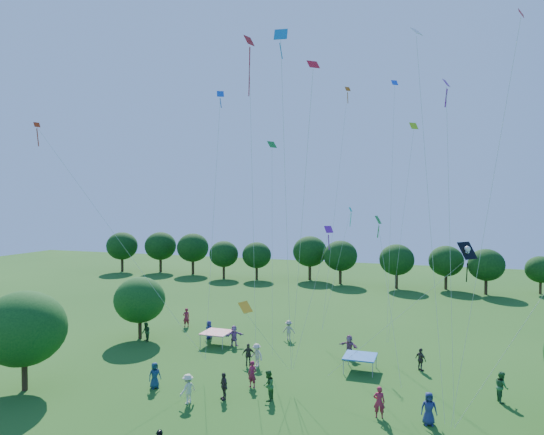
{
  "coord_description": "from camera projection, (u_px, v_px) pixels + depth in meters",
  "views": [
    {
      "loc": [
        9.58,
        -13.81,
        12.03
      ],
      "look_at": [
        0.0,
        14.0,
        11.0
      ],
      "focal_mm": 32.0,
      "sensor_mm": 36.0,
      "label": 1
    }
  ],
  "objects": [
    {
      "name": "crowd_person_4",
      "position": [
        421.0,
        359.0,
        34.19
      ],
      "size": [
        0.99,
        0.94,
        1.6
      ],
      "primitive_type": "imported",
      "rotation": [
        0.0,
        0.0,
        2.42
      ],
      "color": "#3C3430",
      "rests_on": "ground"
    },
    {
      "name": "crowd_person_9",
      "position": [
        289.0,
        330.0,
        41.8
      ],
      "size": [
        1.14,
        0.6,
        1.68
      ],
      "primitive_type": "imported",
      "rotation": [
        0.0,
        0.0,
        3.24
      ],
      "color": "tan",
      "rests_on": "ground"
    },
    {
      "name": "small_kite_13",
      "position": [
        448.0,
        177.0,
        22.65
      ],
      "size": [
        0.75,
        0.48,
        16.38
      ],
      "color": "#8F1996"
    },
    {
      "name": "crowd_person_5",
      "position": [
        349.0,
        346.0,
        37.05
      ],
      "size": [
        1.72,
        1.16,
        1.74
      ],
      "primitive_type": "imported",
      "rotation": [
        0.0,
        0.0,
        5.89
      ],
      "color": "#8B5176",
      "rests_on": "ground"
    },
    {
      "name": "small_kite_9",
      "position": [
        341.0,
        157.0,
        40.67
      ],
      "size": [
        1.93,
        2.23,
        20.35
      ],
      "color": "#D1570B"
    },
    {
      "name": "small_kite_4",
      "position": [
        393.0,
        149.0,
        39.34
      ],
      "size": [
        0.61,
        5.03,
        20.8
      ],
      "color": "blue"
    },
    {
      "name": "near_tree_north",
      "position": [
        140.0,
        300.0,
        42.12
      ],
      "size": [
        4.41,
        4.41,
        5.39
      ],
      "color": "#422B19",
      "rests_on": "ground"
    },
    {
      "name": "crowd_person_3",
      "position": [
        188.0,
        389.0,
        28.66
      ],
      "size": [
        0.87,
        1.25,
        1.76
      ],
      "primitive_type": "imported",
      "rotation": [
        0.0,
        0.0,
        4.37
      ],
      "color": "beige",
      "rests_on": "ground"
    },
    {
      "name": "crowd_person_0",
      "position": [
        209.0,
        330.0,
        42.11
      ],
      "size": [
        0.68,
        0.88,
        1.57
      ],
      "primitive_type": "imported",
      "rotation": [
        0.0,
        0.0,
        4.33
      ],
      "color": "navy",
      "rests_on": "ground"
    },
    {
      "name": "near_tree_west",
      "position": [
        24.0,
        328.0,
        30.54
      ],
      "size": [
        5.23,
        5.23,
        6.32
      ],
      "color": "#422B19",
      "rests_on": "ground"
    },
    {
      "name": "crowd_person_13",
      "position": [
        186.0,
        317.0,
        46.08
      ],
      "size": [
        0.77,
        0.79,
        1.8
      ],
      "primitive_type": "imported",
      "rotation": [
        0.0,
        0.0,
        4.0
      ],
      "color": "maroon",
      "rests_on": "ground"
    },
    {
      "name": "crowd_person_7",
      "position": [
        252.0,
        374.0,
        31.15
      ],
      "size": [
        0.7,
        0.53,
        1.7
      ],
      "primitive_type": "imported",
      "rotation": [
        0.0,
        0.0,
        -0.21
      ],
      "color": "maroon",
      "rests_on": "ground"
    },
    {
      "name": "crowd_person_1",
      "position": [
        379.0,
        402.0,
        26.79
      ],
      "size": [
        0.71,
        0.52,
        1.76
      ],
      "primitive_type": "imported",
      "rotation": [
        0.0,
        0.0,
        3.29
      ],
      "color": "maroon",
      "rests_on": "ground"
    },
    {
      "name": "crowd_person_14",
      "position": [
        146.0,
        332.0,
        41.22
      ],
      "size": [
        0.91,
        0.85,
        1.65
      ],
      "primitive_type": "imported",
      "rotation": [
        0.0,
        0.0,
        5.61
      ],
      "color": "#234B20",
      "rests_on": "ground"
    },
    {
      "name": "small_kite_2",
      "position": [
        251.0,
        315.0,
        25.9
      ],
      "size": [
        0.86,
        6.33,
        5.42
      ],
      "color": "orange"
    },
    {
      "name": "crowd_person_8",
      "position": [
        268.0,
        385.0,
        29.12
      ],
      "size": [
        0.5,
        0.9,
        1.81
      ],
      "primitive_type": "imported",
      "rotation": [
        0.0,
        0.0,
        4.73
      ],
      "color": "#2D622A",
      "rests_on": "ground"
    },
    {
      "name": "small_kite_8",
      "position": [
        495.0,
        168.0,
        21.16
      ],
      "size": [
        2.66,
        1.47,
        18.74
      ],
      "color": "#B90A14"
    },
    {
      "name": "tent_red_stripe",
      "position": [
        216.0,
        332.0,
        40.33
      ],
      "size": [
        2.2,
        2.2,
        1.1
      ],
      "color": "red",
      "rests_on": "ground"
    },
    {
      "name": "crowd_person_2",
      "position": [
        502.0,
        387.0,
        28.94
      ],
      "size": [
        0.66,
        0.98,
        1.81
      ],
      "primitive_type": "imported",
      "rotation": [
        0.0,
        0.0,
        1.79
      ],
      "color": "#296135",
      "rests_on": "ground"
    },
    {
      "name": "small_kite_7",
      "position": [
        283.0,
        102.0,
        27.4
      ],
      "size": [
        0.87,
        3.88,
        20.23
      ],
      "color": "#0B6EAF"
    },
    {
      "name": "small_kite_14",
      "position": [
        424.0,
        133.0,
        23.3
      ],
      "size": [
        1.83,
        0.66,
        19.08
      ],
      "color": "silver"
    },
    {
      "name": "pirate_kite",
      "position": [
        465.0,
        253.0,
        28.9
      ],
      "size": [
        8.59,
        2.97,
        8.24
      ],
      "color": "black"
    },
    {
      "name": "crowd_person_10",
      "position": [
        224.0,
        386.0,
        29.28
      ],
      "size": [
        0.99,
        0.98,
        1.63
      ],
      "primitive_type": "imported",
      "rotation": [
        0.0,
        0.0,
        5.51
      ],
      "color": "#3B302F",
      "rests_on": "ground"
    },
    {
      "name": "small_kite_10",
      "position": [
        409.0,
        170.0,
        36.49
      ],
      "size": [
        2.01,
        1.31,
        16.63
      ],
      "color": "#A8D613"
    },
    {
      "name": "crowd_person_15",
      "position": [
        257.0,
        355.0,
        35.06
      ],
      "size": [
        1.19,
        0.89,
        1.67
      ],
      "primitive_type": "imported",
      "rotation": [
        0.0,
        0.0,
        5.86
      ],
      "color": "beige",
      "rests_on": "ground"
    },
    {
      "name": "treeline",
      "position": [
        355.0,
        256.0,
        69.38
      ],
      "size": [
        88.01,
        8.77,
        6.77
      ],
      "color": "#422B19",
      "rests_on": "ground"
    },
    {
      "name": "small_kite_3",
      "position": [
        272.0,
        184.0,
        34.36
      ],
      "size": [
        0.88,
        1.86,
        14.98
      ],
      "color": "#178224"
    },
    {
      "name": "small_kite_15",
      "position": [
        345.0,
        235.0,
        40.94
      ],
      "size": [
        2.12,
        2.21,
        10.16
      ],
      "color": "#0ED4AD"
    },
    {
      "name": "small_kite_0",
      "position": [
        307.0,
        145.0,
        26.45
      ],
      "size": [
        2.84,
        4.66,
        18.06
      ],
      "color": "red"
    },
    {
      "name": "crowd_person_11",
      "position": [
        234.0,
        336.0,
        40.04
      ],
      "size": [
        1.56,
        1.47,
        1.69
      ],
      "primitive_type": "imported",
      "rotation": [
        0.0,
        0.0,
        0.72
      ],
      "color": "#985896",
      "rests_on": "ground"
    },
    {
      "name": "small_kite_1",
      "position": [
        89.0,
        200.0,
        31.33
      ],
      "size": [
        9.51,
        5.05,
        15.71
      ],
      "color": "red"
    },
    {
      "name": "crowd_person_6",
      "position": [
        429.0,
        409.0,
        25.95
      ],
      "size": [
        0.94,
        0.64,
        1.75
      ],
      "primitive_type": "imported",
      "rotation": [
        0.0,
        0.0,
        0.21
      ],
      "color": "navy",
      "rests_on": "ground"
    },
    {
      "name": "small_kite_12",
      "position": [
        217.0,
        163.0,
        33.36
      ],
      "size": [
        0.62,
        2.04,
        18.36
      ],
      "color": "blue"
    },
    {
      "name": "tent_blue",
      "position": [
        360.0,
        356.0,
        34.13
      ],
      "size": [
        2.2,
        2.2,
        1.1
      ],
      "color": "#1A58AA",
      "rests_on": "ground"
    },
    {
      "name": "crowd_person_12",
      "position": [
        155.0,
        375.0,
        31.02
      ],
      "size": [
        0.84,
        0.92,
        1.66
      ],
      "primitive_type": "imported",
      "rotation": [
        0.0,
        0.0,
        0.94
      ],
      "color": "navy",
      "rests_on": "ground"
    },
    {
      "name": "small_kite_11",
      "position": [
        381.0,
        244.0,
        30.17
      ],
      "size": [
        1.9,
        3.09,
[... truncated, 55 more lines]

